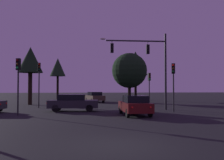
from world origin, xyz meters
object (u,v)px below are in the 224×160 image
(traffic_signal_mast_arm, at_px, (148,58))
(traffic_light_corner_right, at_px, (18,75))
(traffic_light_far_side, at_px, (149,82))
(tree_center_horizon, at_px, (135,63))
(tree_left_far, at_px, (58,68))
(car_far_lane, at_px, (95,97))
(tree_behind_sign, at_px, (129,71))
(tree_right_cluster, at_px, (30,61))
(traffic_light_corner_left, at_px, (39,76))
(traffic_light_median, at_px, (173,77))
(car_crossing_left, at_px, (73,102))
(car_nearside_lane, at_px, (135,105))

(traffic_signal_mast_arm, relative_size, traffic_light_corner_right, 1.69)
(traffic_light_corner_right, distance_m, traffic_light_far_side, 15.55)
(traffic_light_far_side, xyz_separation_m, tree_center_horizon, (1.31, 14.01, 3.65))
(traffic_light_far_side, height_order, tree_left_far, tree_left_far)
(traffic_signal_mast_arm, distance_m, car_far_lane, 14.98)
(traffic_signal_mast_arm, distance_m, tree_behind_sign, 11.38)
(tree_behind_sign, height_order, tree_right_cluster, tree_right_cluster)
(tree_center_horizon, xyz_separation_m, tree_right_cluster, (-15.73, -10.39, -0.85))
(traffic_light_corner_left, height_order, tree_behind_sign, tree_behind_sign)
(traffic_light_median, bearing_deg, car_crossing_left, 168.62)
(traffic_light_corner_right, relative_size, car_crossing_left, 0.95)
(traffic_signal_mast_arm, height_order, traffic_light_median, traffic_signal_mast_arm)
(traffic_light_far_side, relative_size, car_crossing_left, 0.85)
(traffic_signal_mast_arm, relative_size, car_nearside_lane, 1.74)
(traffic_light_corner_left, relative_size, traffic_light_corner_right, 1.09)
(traffic_signal_mast_arm, height_order, traffic_light_far_side, traffic_signal_mast_arm)
(traffic_light_far_side, xyz_separation_m, tree_right_cluster, (-14.42, 3.62, 2.80))
(car_nearside_lane, bearing_deg, traffic_light_far_side, 68.87)
(traffic_light_corner_right, bearing_deg, tree_behind_sign, 52.73)
(traffic_signal_mast_arm, relative_size, traffic_light_corner_left, 1.55)
(tree_behind_sign, relative_size, tree_right_cluster, 0.97)
(traffic_signal_mast_arm, relative_size, car_crossing_left, 1.61)
(traffic_light_corner_right, height_order, car_far_lane, traffic_light_corner_right)
(tree_behind_sign, bearing_deg, tree_right_cluster, -169.27)
(traffic_signal_mast_arm, distance_m, traffic_light_corner_right, 11.89)
(traffic_light_far_side, height_order, tree_center_horizon, tree_center_horizon)
(tree_behind_sign, distance_m, tree_right_cluster, 13.44)
(tree_left_far, height_order, tree_right_cluster, tree_left_far)
(tree_behind_sign, bearing_deg, traffic_light_far_side, -78.46)
(traffic_signal_mast_arm, distance_m, tree_right_cluster, 15.62)
(car_far_lane, bearing_deg, traffic_light_corner_left, -122.36)
(traffic_light_median, height_order, car_nearside_lane, traffic_light_median)
(tree_behind_sign, height_order, tree_center_horizon, tree_center_horizon)
(traffic_light_median, bearing_deg, tree_right_cluster, 142.19)
(traffic_light_median, distance_m, car_far_lane, 17.34)
(traffic_light_corner_right, xyz_separation_m, traffic_light_median, (12.81, 1.30, -0.07))
(traffic_light_median, xyz_separation_m, car_far_lane, (-6.14, 16.07, -2.22))
(traffic_light_far_side, bearing_deg, traffic_light_corner_right, -144.86)
(car_far_lane, height_order, tree_left_far, tree_left_far)
(traffic_light_corner_right, relative_size, car_far_lane, 0.96)
(traffic_light_median, height_order, traffic_light_far_side, traffic_light_median)
(traffic_light_median, bearing_deg, traffic_light_far_side, 90.76)
(traffic_light_median, bearing_deg, traffic_signal_mast_arm, 124.95)
(car_nearside_lane, bearing_deg, car_crossing_left, 140.31)
(car_crossing_left, bearing_deg, tree_left_far, 98.98)
(tree_left_far, bearing_deg, car_crossing_left, -81.02)
(car_nearside_lane, bearing_deg, traffic_light_median, 29.87)
(car_crossing_left, xyz_separation_m, car_far_lane, (2.64, 14.30, 0.00))
(traffic_light_corner_left, xyz_separation_m, tree_left_far, (-0.12, 20.16, 2.56))
(traffic_light_corner_right, xyz_separation_m, tree_center_horizon, (14.02, 22.96, 3.32))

